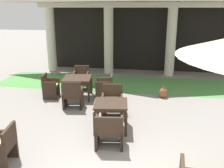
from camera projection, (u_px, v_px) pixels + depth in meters
The scene contains 11 objects.
lawn_strip at pixel (135, 84), 10.56m from camera, with size 11.66×2.42×0.01m, color #519347.
patio_table_near_foreground at pixel (77, 80), 8.86m from camera, with size 1.08×1.08×0.73m.
patio_chair_near_foreground_east at pixel (105, 87), 8.91m from camera, with size 0.66×0.68×0.82m.
patio_chair_near_foreground_south at pixel (73, 95), 7.98m from camera, with size 0.68×0.60×0.92m.
patio_chair_near_foreground_west at pixel (50, 86), 8.95m from camera, with size 0.57×0.64×0.84m.
patio_chair_near_foreground_north at pixel (81, 78), 9.86m from camera, with size 0.67×0.64×0.89m.
patio_chair_mid_left_east at pixel (0, 147), 5.06m from camera, with size 0.63×0.71×0.85m.
patio_table_far_back at pixel (111, 106), 6.53m from camera, with size 0.94×0.94×0.74m.
patio_chair_far_back_north at pixel (112, 102), 7.45m from camera, with size 0.68×0.64×0.90m.
patio_chair_far_back_south at pixel (109, 130), 5.74m from camera, with size 0.70×0.64×0.84m.
terracotta_urn at pixel (163, 93), 8.96m from camera, with size 0.29×0.29×0.43m.
Camera 1 is at (0.69, -3.62, 3.10)m, focal length 40.54 mm.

